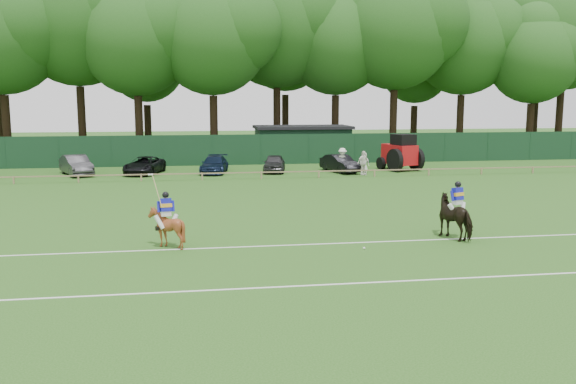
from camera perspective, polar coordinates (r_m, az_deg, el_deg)
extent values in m
plane|color=#1E4C14|center=(23.90, -0.07, -4.44)|extent=(160.00, 160.00, 0.00)
imported|color=black|center=(24.82, 15.50, -2.25)|extent=(1.61, 2.23, 1.71)
imported|color=brown|center=(22.94, -11.30, -3.27)|extent=(1.41, 1.53, 1.49)
imported|color=#333235|center=(46.15, -19.21, 2.39)|extent=(3.12, 4.56, 1.42)
imported|color=black|center=(45.42, -13.29, 2.44)|extent=(3.14, 4.86, 1.24)
imported|color=#111C35|center=(45.10, -6.91, 2.56)|extent=(2.45, 4.52, 1.24)
imported|color=#313133|center=(45.35, -1.29, 2.70)|extent=(2.20, 4.03, 1.30)
imported|color=black|center=(45.47, 4.88, 2.68)|extent=(2.46, 4.18, 1.30)
imported|color=white|center=(45.05, 5.10, 2.96)|extent=(1.29, 0.89, 1.83)
imported|color=white|center=(43.92, 7.04, 2.72)|extent=(1.10, 0.83, 1.73)
imported|color=silver|center=(45.44, 7.15, 2.76)|extent=(0.80, 0.60, 1.48)
cube|color=silver|center=(24.71, 15.56, -0.89)|extent=(0.43, 0.37, 0.18)
cube|color=#1719AC|center=(24.66, 15.59, -0.16)|extent=(0.48, 0.43, 0.51)
cube|color=gold|center=(24.67, 15.59, -0.21)|extent=(0.51, 0.43, 0.18)
sphere|color=black|center=(24.61, 15.62, 0.69)|extent=(0.25, 0.25, 0.25)
cylinder|color=silver|center=(24.92, 16.03, -1.54)|extent=(0.39, 0.45, 0.59)
cylinder|color=silver|center=(24.55, 15.19, -1.65)|extent=(0.47, 0.28, 0.59)
cube|color=silver|center=(22.84, -11.34, -1.98)|extent=(0.40, 0.32, 0.18)
cube|color=#1719AC|center=(22.78, -11.36, -1.18)|extent=(0.45, 0.37, 0.51)
cube|color=gold|center=(22.79, -11.36, -1.23)|extent=(0.47, 0.35, 0.18)
sphere|color=black|center=(22.72, -11.39, -0.27)|extent=(0.25, 0.25, 0.25)
cylinder|color=silver|center=(22.88, -10.65, -2.70)|extent=(0.41, 0.39, 0.59)
cylinder|color=silver|center=(22.82, -11.95, -2.77)|extent=(0.42, 0.32, 0.59)
cylinder|color=tan|center=(22.71, -12.17, 0.16)|extent=(0.36, 0.53, 1.17)
sphere|color=silver|center=(22.50, 7.13, -5.23)|extent=(0.09, 0.09, 0.09)
cube|color=silver|center=(18.20, 2.85, -8.69)|extent=(60.00, 0.10, 0.01)
cube|color=silver|center=(22.94, 0.31, -4.99)|extent=(60.00, 0.10, 0.01)
cube|color=#997F5B|center=(41.45, -3.89, 1.82)|extent=(62.00, 0.08, 0.08)
cube|color=#14351E|center=(50.30, -4.80, 3.96)|extent=(92.00, 0.04, 2.50)
cube|color=#14331E|center=(54.00, 1.35, 4.48)|extent=(8.00, 4.00, 2.80)
cube|color=black|center=(53.91, 1.35, 6.09)|extent=(8.40, 4.40, 0.24)
cube|color=red|center=(47.33, 10.38, 3.49)|extent=(2.21, 3.07, 1.49)
cube|color=black|center=(46.88, 10.74, 4.70)|extent=(1.75, 1.82, 1.03)
cylinder|color=black|center=(46.15, 9.96, 2.94)|extent=(0.82, 1.75, 1.72)
cylinder|color=black|center=(47.30, 11.90, 3.02)|extent=(0.82, 1.75, 1.72)
cylinder|color=black|center=(47.85, 8.71, 2.69)|extent=(0.59, 0.98, 0.92)
cylinder|color=black|center=(48.83, 10.39, 2.77)|extent=(0.59, 0.98, 0.92)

